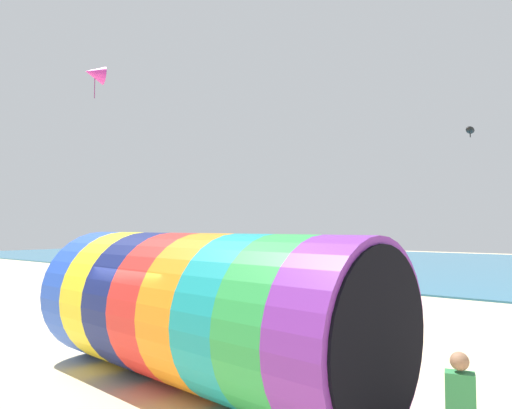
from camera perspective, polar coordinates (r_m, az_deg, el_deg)
ground_plane at (r=10.95m, az=-11.72°, el=-20.77°), size 120.00×120.00×0.00m
sea at (r=43.84m, az=26.81°, el=-6.95°), size 120.00×40.00×0.10m
giant_inflatable_tube at (r=10.09m, az=-6.91°, el=-12.84°), size 8.72×4.01×3.25m
kite_magenta_delta at (r=20.15m, az=-19.49°, el=15.17°), size 0.98×1.01×1.41m
kite_black_parafoil at (r=24.82m, az=25.19°, el=8.42°), size 0.48×1.03×0.56m
bystander_near_water at (r=18.17m, az=15.29°, el=-10.93°), size 0.41×0.33×1.59m
bystander_mid_beach at (r=20.48m, az=-5.71°, el=-9.96°), size 0.41×0.41×1.67m
bystander_far_left at (r=22.62m, az=3.11°, el=-9.32°), size 0.31×0.40×1.66m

